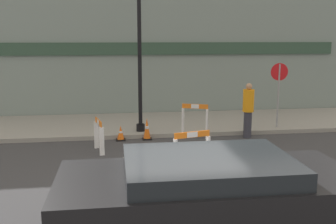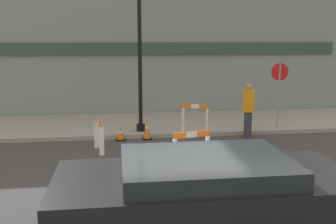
{
  "view_description": "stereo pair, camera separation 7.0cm",
  "coord_description": "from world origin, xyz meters",
  "px_view_note": "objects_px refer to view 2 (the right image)",
  "views": [
    {
      "loc": [
        -1.27,
        -7.94,
        3.28
      ],
      "look_at": [
        0.33,
        3.82,
        1.0
      ],
      "focal_mm": 42.0,
      "sensor_mm": 36.0,
      "label": 1
    },
    {
      "loc": [
        -1.2,
        -7.95,
        3.28
      ],
      "look_at": [
        0.33,
        3.82,
        1.0
      ],
      "focal_mm": 42.0,
      "sensor_mm": 36.0,
      "label": 2
    }
  ],
  "objects_px": {
    "stop_sign": "(279,85)",
    "person_worker": "(248,109)",
    "streetlamp_post": "(139,24)",
    "parked_car_1": "(205,205)"
  },
  "relations": [
    {
      "from": "person_worker",
      "to": "parked_car_1",
      "type": "xyz_separation_m",
      "value": [
        -3.04,
        -7.02,
        -0.04
      ]
    },
    {
      "from": "person_worker",
      "to": "parked_car_1",
      "type": "distance_m",
      "value": 7.65
    },
    {
      "from": "stop_sign",
      "to": "parked_car_1",
      "type": "distance_m",
      "value": 8.92
    },
    {
      "from": "streetlamp_post",
      "to": "person_worker",
      "type": "height_order",
      "value": "streetlamp_post"
    },
    {
      "from": "person_worker",
      "to": "parked_car_1",
      "type": "relative_size",
      "value": 0.43
    },
    {
      "from": "streetlamp_post",
      "to": "stop_sign",
      "type": "height_order",
      "value": "streetlamp_post"
    },
    {
      "from": "stop_sign",
      "to": "person_worker",
      "type": "distance_m",
      "value": 1.66
    },
    {
      "from": "stop_sign",
      "to": "person_worker",
      "type": "xyz_separation_m",
      "value": [
        -1.33,
        -0.73,
        -0.68
      ]
    },
    {
      "from": "person_worker",
      "to": "parked_car_1",
      "type": "height_order",
      "value": "person_worker"
    },
    {
      "from": "parked_car_1",
      "to": "stop_sign",
      "type": "bearing_deg",
      "value": 60.64
    }
  ]
}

